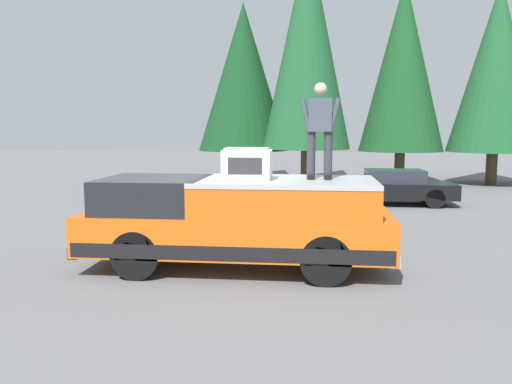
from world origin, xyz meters
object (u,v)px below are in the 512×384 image
pickup_truck (237,221)px  parked_car_black (392,187)px  compressor_unit (247,164)px  person_on_truck_bed (320,128)px

pickup_truck → parked_car_black: size_ratio=1.35×
compressor_unit → parked_car_black: 9.45m
compressor_unit → parked_car_black: bearing=-23.7°
person_on_truck_bed → parked_car_black: person_on_truck_bed is taller
compressor_unit → person_on_truck_bed: bearing=-82.0°
compressor_unit → person_on_truck_bed: person_on_truck_bed is taller
parked_car_black → pickup_truck: bearing=154.9°
pickup_truck → person_on_truck_bed: bearing=-87.1°
compressor_unit → parked_car_black: (8.56, -3.76, -1.35)m
pickup_truck → compressor_unit: (-0.10, -0.21, 1.05)m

